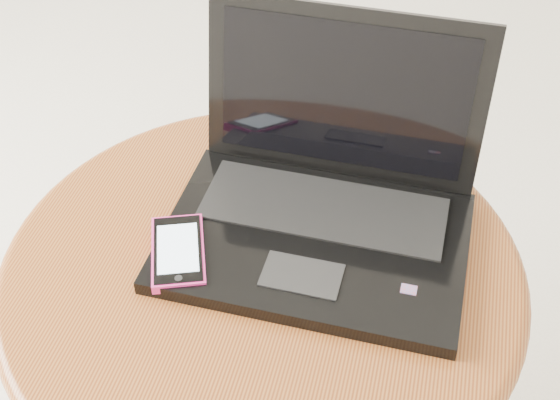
# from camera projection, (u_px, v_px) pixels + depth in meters

# --- Properties ---
(table) EXTENTS (0.63, 0.63, 0.50)m
(table) POSITION_uv_depth(u_px,v_px,m) (263.00, 317.00, 0.97)
(table) COLOR #4D1F11
(table) RESTS_ON ground
(laptop) EXTENTS (0.36, 0.30, 0.23)m
(laptop) POSITION_uv_depth(u_px,v_px,m) (323.00, 198.00, 0.92)
(laptop) COLOR black
(laptop) RESTS_ON table
(phone_black) EXTENTS (0.09, 0.12, 0.01)m
(phone_black) POSITION_uv_depth(u_px,v_px,m) (191.00, 248.00, 0.90)
(phone_black) COLOR black
(phone_black) RESTS_ON table
(phone_pink) EXTENTS (0.10, 0.13, 0.01)m
(phone_pink) POSITION_uv_depth(u_px,v_px,m) (178.00, 252.00, 0.88)
(phone_pink) COLOR #DD2B80
(phone_pink) RESTS_ON phone_black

